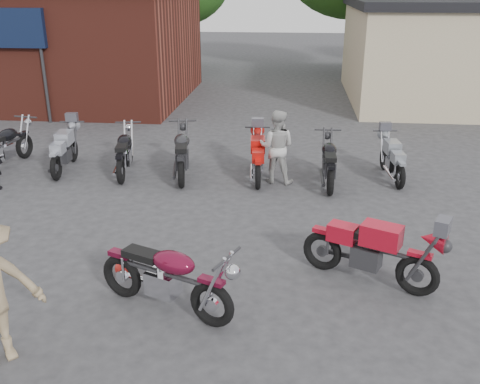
# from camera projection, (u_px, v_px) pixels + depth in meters

# --- Properties ---
(ground) EXTENTS (90.00, 90.00, 0.00)m
(ground) POSITION_uv_depth(u_px,v_px,m) (198.00, 295.00, 7.92)
(ground) COLOR #313134
(brick_building) EXTENTS (12.00, 8.00, 4.00)m
(brick_building) POSITION_uv_depth(u_px,v_px,m) (33.00, 46.00, 21.00)
(brick_building) COLOR #5E241A
(brick_building) RESTS_ON ground
(vintage_motorcycle) EXTENTS (2.22, 1.46, 1.23)m
(vintage_motorcycle) POSITION_uv_depth(u_px,v_px,m) (167.00, 273.00, 7.33)
(vintage_motorcycle) COLOR #5A0B22
(vintage_motorcycle) RESTS_ON ground
(sportbike) EXTENTS (2.16, 1.50, 1.20)m
(sportbike) POSITION_uv_depth(u_px,v_px,m) (372.00, 248.00, 8.06)
(sportbike) COLOR red
(sportbike) RESTS_ON ground
(helmet) EXTENTS (0.33, 0.33, 0.24)m
(helmet) POSITION_uv_depth(u_px,v_px,m) (123.00, 268.00, 8.45)
(helmet) COLOR red
(helmet) RESTS_ON ground
(person_light) EXTENTS (0.91, 0.76, 1.69)m
(person_light) POSITION_uv_depth(u_px,v_px,m) (277.00, 147.00, 12.14)
(person_light) COLOR #B4B3AF
(person_light) RESTS_ON ground
(row_bike_0) EXTENTS (0.96, 2.14, 1.20)m
(row_bike_0) POSITION_uv_depth(u_px,v_px,m) (6.00, 144.00, 13.26)
(row_bike_0) COLOR black
(row_bike_0) RESTS_ON ground
(row_bike_1) EXTENTS (0.87, 2.01, 1.13)m
(row_bike_1) POSITION_uv_depth(u_px,v_px,m) (64.00, 148.00, 13.03)
(row_bike_1) COLOR #999CA7
(row_bike_1) RESTS_ON ground
(row_bike_2) EXTENTS (0.99, 2.10, 1.17)m
(row_bike_2) POSITION_uv_depth(u_px,v_px,m) (124.00, 150.00, 12.83)
(row_bike_2) COLOR black
(row_bike_2) RESTS_ON ground
(row_bike_3) EXTENTS (1.06, 2.24, 1.25)m
(row_bike_3) POSITION_uv_depth(u_px,v_px,m) (182.00, 151.00, 12.63)
(row_bike_3) COLOR #252527
(row_bike_3) RESTS_ON ground
(row_bike_4) EXTENTS (0.80, 2.00, 1.13)m
(row_bike_4) POSITION_uv_depth(u_px,v_px,m) (258.00, 155.00, 12.50)
(row_bike_4) COLOR red
(row_bike_4) RESTS_ON ground
(row_bike_5) EXTENTS (0.67, 2.01, 1.16)m
(row_bike_5) POSITION_uv_depth(u_px,v_px,m) (329.00, 159.00, 12.15)
(row_bike_5) COLOR black
(row_bike_5) RESTS_ON ground
(row_bike_6) EXTENTS (0.80, 1.88, 1.06)m
(row_bike_6) POSITION_uv_depth(u_px,v_px,m) (393.00, 157.00, 12.47)
(row_bike_6) COLOR gray
(row_bike_6) RESTS_ON ground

